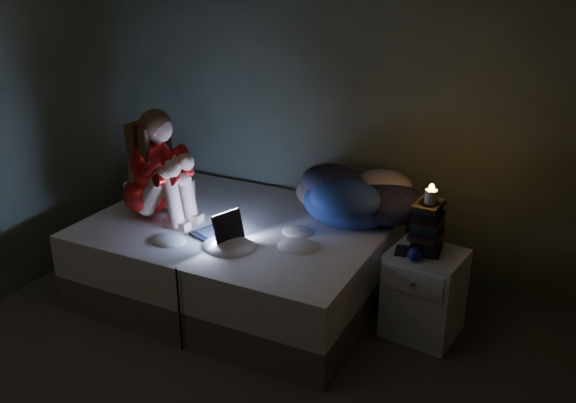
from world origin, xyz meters
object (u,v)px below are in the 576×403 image
Objects in this scene: nightstand at (424,294)px; phone at (402,252)px; bed at (238,258)px; candle at (431,197)px; laptop at (215,222)px; woman at (144,163)px.

nightstand is 4.02× the size of phone.
candle is (1.26, 0.09, 0.64)m from bed.
candle reaches higher than phone.
phone is (1.14, 0.25, -0.07)m from laptop.
laptop is at bearing -6.76° from woman.
woman is 0.67m from laptop.
laptop is at bearing -157.66° from nightstand.
woman is 5.50× the size of phone.
woman is (-0.60, -0.18, 0.65)m from bed.
bed is 2.51× the size of woman.
woman is 2.00m from nightstand.
woman is at bearing -164.70° from nightstand.
nightstand is at bearing 34.94° from laptop.
laptop reaches higher than phone.
nightstand is (1.28, 0.08, 0.02)m from bed.
phone is (1.14, -0.00, 0.30)m from bed.
phone is (1.74, 0.17, -0.35)m from woman.
woman is 1.37× the size of nightstand.
candle is 0.37m from phone.
candle is (1.86, 0.26, -0.01)m from woman.
laptop is (0.00, -0.26, 0.38)m from bed.
candle is at bearing 35.55° from laptop.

